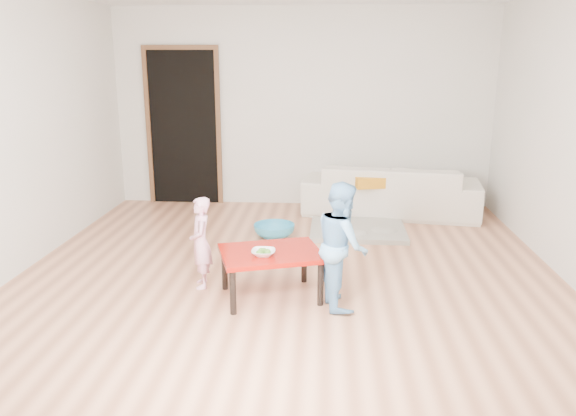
# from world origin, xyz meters

# --- Properties ---
(floor) EXTENTS (5.00, 5.00, 0.01)m
(floor) POSITION_xyz_m (0.00, 0.00, 0.00)
(floor) COLOR #A36546
(floor) RESTS_ON ground
(back_wall) EXTENTS (5.00, 0.02, 2.60)m
(back_wall) POSITION_xyz_m (0.00, 2.50, 1.30)
(back_wall) COLOR silver
(back_wall) RESTS_ON floor
(left_wall) EXTENTS (0.02, 5.00, 2.60)m
(left_wall) POSITION_xyz_m (-2.50, 0.00, 1.30)
(left_wall) COLOR silver
(left_wall) RESTS_ON floor
(doorway) EXTENTS (1.02, 0.08, 2.11)m
(doorway) POSITION_xyz_m (-1.60, 2.48, 1.02)
(doorway) COLOR brown
(doorway) RESTS_ON back_wall
(sofa) EXTENTS (2.29, 1.15, 0.64)m
(sofa) POSITION_xyz_m (1.16, 2.05, 0.32)
(sofa) COLOR beige
(sofa) RESTS_ON floor
(cushion) EXTENTS (0.58, 0.53, 0.13)m
(cushion) POSITION_xyz_m (0.91, 1.82, 0.49)
(cushion) COLOR orange
(cushion) RESTS_ON sofa
(red_table) EXTENTS (0.96, 0.82, 0.41)m
(red_table) POSITION_xyz_m (-0.11, -0.67, 0.20)
(red_table) COLOR #971008
(red_table) RESTS_ON floor
(bowl) EXTENTS (0.19, 0.19, 0.05)m
(bowl) POSITION_xyz_m (-0.16, -0.78, 0.43)
(bowl) COLOR white
(bowl) RESTS_ON red_table
(broccoli) EXTENTS (0.12, 0.12, 0.06)m
(broccoli) POSITION_xyz_m (-0.16, -0.78, 0.43)
(broccoli) COLOR #2D5919
(broccoli) RESTS_ON red_table
(child_pink) EXTENTS (0.26, 0.33, 0.80)m
(child_pink) POSITION_xyz_m (-0.74, -0.48, 0.40)
(child_pink) COLOR pink
(child_pink) RESTS_ON floor
(child_blue) EXTENTS (0.48, 0.56, 1.02)m
(child_blue) POSITION_xyz_m (0.47, -0.78, 0.51)
(child_blue) COLOR #6BBBFA
(child_blue) RESTS_ON floor
(basin) EXTENTS (0.46, 0.46, 0.14)m
(basin) POSITION_xyz_m (-0.24, 0.97, 0.07)
(basin) COLOR teal
(basin) RESTS_ON floor
(blanket) EXTENTS (1.09, 0.91, 0.05)m
(blanket) POSITION_xyz_m (0.71, 1.21, 0.03)
(blanket) COLOR #9E9A8B
(blanket) RESTS_ON floor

